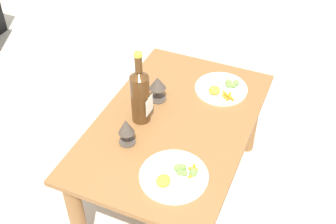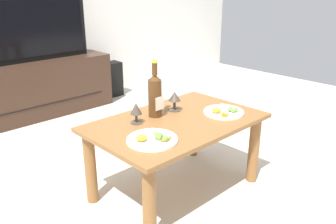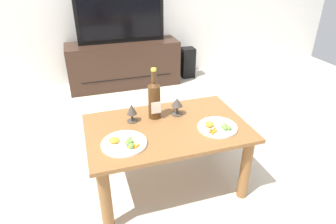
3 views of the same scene
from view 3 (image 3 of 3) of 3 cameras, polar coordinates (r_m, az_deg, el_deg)
name	(u,v)px [view 3 (image 3 of 3)]	position (r m, az deg, el deg)	size (l,w,h in m)	color
ground_plane	(167,183)	(2.17, -0.17, -13.83)	(6.40, 6.40, 0.00)	beige
dining_table	(167,139)	(1.93, -0.18, -5.25)	(1.04, 0.67, 0.48)	brown
tv_stand	(124,64)	(3.70, -8.64, 9.26)	(1.35, 0.43, 0.55)	#382319
tv_screen	(120,16)	(3.56, -9.33, 18.16)	(1.02, 0.05, 0.62)	black
floor_speaker	(188,63)	(3.97, 3.88, 9.67)	(0.17, 0.17, 0.40)	black
wine_bottle	(154,98)	(1.93, -2.71, 2.68)	(0.08, 0.09, 0.35)	#4C2D14
goblet_left	(132,110)	(1.91, -7.14, 0.31)	(0.07, 0.07, 0.13)	#473D33
goblet_right	(177,103)	(1.98, 1.79, 1.70)	(0.08, 0.08, 0.13)	#473D33
dinner_plate_left	(124,143)	(1.72, -8.58, -5.98)	(0.27, 0.27, 0.05)	white
dinner_plate_right	(218,127)	(1.88, 9.70, -2.85)	(0.25, 0.25, 0.05)	white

